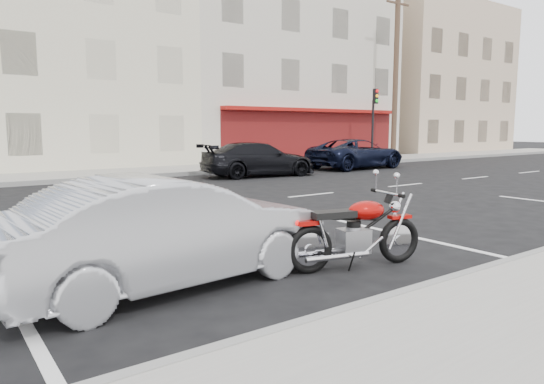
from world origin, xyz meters
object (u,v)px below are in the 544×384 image
(suv_far, at_px, (356,154))
(motorcycle, at_px, (401,230))
(traffic_light, at_px, (374,115))
(sedan_silver, at_px, (169,231))
(fire_hydrant, at_px, (351,153))
(car_far, at_px, (259,159))
(utility_pole, at_px, (396,77))

(suv_far, bearing_deg, motorcycle, 133.98)
(motorcycle, xyz_separation_m, suv_far, (10.86, 11.52, 0.22))
(traffic_light, height_order, motorcycle, traffic_light)
(motorcycle, bearing_deg, suv_far, 60.48)
(motorcycle, bearing_deg, sedan_silver, 176.43)
(fire_hydrant, height_order, motorcycle, motorcycle)
(car_far, bearing_deg, suv_far, -78.61)
(utility_pole, height_order, sedan_silver, utility_pole)
(sedan_silver, bearing_deg, traffic_light, -58.05)
(suv_far, bearing_deg, sedan_silver, 124.71)
(suv_far, bearing_deg, traffic_light, -58.83)
(motorcycle, distance_m, sedan_silver, 3.13)
(fire_hydrant, relative_size, suv_far, 0.15)
(car_far, bearing_deg, fire_hydrant, -60.84)
(utility_pole, relative_size, traffic_light, 2.37)
(utility_pole, xyz_separation_m, suv_far, (-6.06, -3.00, -4.06))
(utility_pole, distance_m, traffic_light, 2.97)
(utility_pole, distance_m, sedan_silver, 24.44)
(suv_far, bearing_deg, fire_hydrant, -44.23)
(utility_pole, height_order, motorcycle, utility_pole)
(car_far, bearing_deg, utility_pole, -66.51)
(suv_far, relative_size, car_far, 1.08)
(motorcycle, height_order, suv_far, suv_far)
(utility_pole, bearing_deg, motorcycle, -139.39)
(fire_hydrant, distance_m, car_far, 8.88)
(fire_hydrant, distance_m, suv_far, 3.87)
(fire_hydrant, distance_m, sedan_silver, 21.23)
(sedan_silver, bearing_deg, utility_pole, -60.38)
(utility_pole, bearing_deg, traffic_light, -172.39)
(traffic_light, distance_m, motorcycle, 20.74)
(sedan_silver, distance_m, car_far, 13.05)
(utility_pole, distance_m, motorcycle, 22.70)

